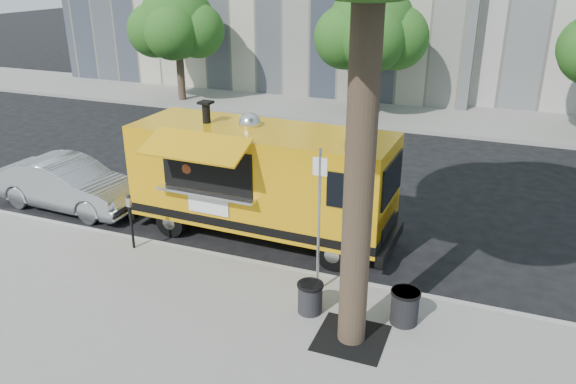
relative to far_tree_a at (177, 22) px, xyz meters
name	(u,v)px	position (x,y,z in m)	size (l,w,h in m)	color
ground	(276,250)	(10.00, -12.30, -3.78)	(120.00, 120.00, 0.00)	black
sidewalk	(187,348)	(10.00, -16.30, -3.70)	(60.00, 6.00, 0.15)	gray
curb	(260,265)	(10.00, -13.23, -3.70)	(60.00, 0.14, 0.16)	#999993
far_sidewalk	(393,114)	(10.00, 1.20, -3.70)	(60.00, 5.00, 0.15)	gray
tree_well	(351,338)	(12.60, -15.10, -3.62)	(1.20, 1.20, 0.02)	black
far_tree_a	(177,22)	(0.00, 0.00, 0.00)	(3.42, 3.42, 5.36)	#33261C
far_tree_b	(371,27)	(9.00, 0.40, 0.06)	(3.60, 3.60, 5.50)	#33261C
sign_post	(319,214)	(11.55, -13.85, -1.93)	(0.28, 0.06, 3.00)	silver
parking_meter	(130,215)	(7.00, -13.65, -2.79)	(0.11, 0.11, 1.33)	black
food_truck	(260,178)	(9.37, -11.73, -2.26)	(6.60, 3.10, 3.22)	#E19E0B
sedan	(69,184)	(3.80, -12.06, -3.08)	(1.46, 4.19, 1.38)	#ADAFB5
trash_bin_left	(405,306)	(13.37, -14.29, -3.28)	(0.55, 0.55, 0.66)	black
trash_bin_right	(310,297)	(11.65, -14.59, -3.30)	(0.50, 0.50, 0.60)	black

